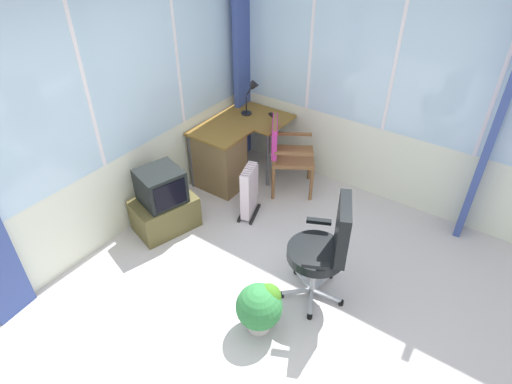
# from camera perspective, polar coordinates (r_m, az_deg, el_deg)

# --- Properties ---
(ground) EXTENTS (5.43, 4.81, 0.06)m
(ground) POSITION_cam_1_polar(r_m,az_deg,el_deg) (3.93, 1.70, -16.33)
(ground) COLOR beige
(north_window_panel) EXTENTS (4.43, 0.07, 2.70)m
(north_window_panel) POSITION_cam_1_polar(r_m,az_deg,el_deg) (4.17, -20.96, 9.14)
(north_window_panel) COLOR silver
(north_window_panel) RESTS_ON ground
(east_window_panel) EXTENTS (0.07, 3.81, 2.70)m
(east_window_panel) POSITION_cam_1_polar(r_m,az_deg,el_deg) (4.78, 17.53, 13.27)
(east_window_panel) COLOR silver
(east_window_panel) RESTS_ON ground
(curtain_corner) EXTENTS (0.35, 0.09, 2.60)m
(curtain_corner) POSITION_cam_1_polar(r_m,az_deg,el_deg) (5.46, -1.67, 17.14)
(curtain_corner) COLOR #3A4D8F
(curtain_corner) RESTS_ON ground
(curtain_east_far) EXTENTS (0.35, 0.09, 2.60)m
(curtain_east_far) POSITION_cam_1_polar(r_m,az_deg,el_deg) (4.56, 29.41, 8.36)
(curtain_east_far) COLOR #3A4D8F
(curtain_east_far) RESTS_ON ground
(desk) EXTENTS (1.14, 0.82, 0.73)m
(desk) POSITION_cam_1_polar(r_m,az_deg,el_deg) (5.16, -4.62, 4.63)
(desk) COLOR brown
(desk) RESTS_ON ground
(desk_lamp) EXTENTS (0.22, 0.19, 0.42)m
(desk_lamp) POSITION_cam_1_polar(r_m,az_deg,el_deg) (5.29, -0.36, 13.13)
(desk_lamp) COLOR black
(desk_lamp) RESTS_ON desk
(tv_remote) EXTENTS (0.11, 0.15, 0.02)m
(tv_remote) POSITION_cam_1_polar(r_m,az_deg,el_deg) (5.31, 2.28, 10.05)
(tv_remote) COLOR black
(tv_remote) RESTS_ON desk
(wooden_armchair) EXTENTS (0.66, 0.66, 0.90)m
(wooden_armchair) POSITION_cam_1_polar(r_m,az_deg,el_deg) (4.99, 3.56, 5.94)
(wooden_armchair) COLOR brown
(wooden_armchair) RESTS_ON ground
(office_chair) EXTENTS (0.63, 0.57, 1.06)m
(office_chair) POSITION_cam_1_polar(r_m,az_deg,el_deg) (3.66, 9.33, -6.97)
(office_chair) COLOR #B7B7BF
(office_chair) RESTS_ON ground
(tv_on_stand) EXTENTS (0.74, 0.60, 0.73)m
(tv_on_stand) POSITION_cam_1_polar(r_m,az_deg,el_deg) (4.62, -12.14, -1.50)
(tv_on_stand) COLOR brown
(tv_on_stand) RESTS_ON ground
(space_heater) EXTENTS (0.41, 0.27, 0.61)m
(space_heater) POSITION_cam_1_polar(r_m,az_deg,el_deg) (4.72, -0.85, 0.18)
(space_heater) COLOR silver
(space_heater) RESTS_ON ground
(potted_plant) EXTENTS (0.39, 0.39, 0.46)m
(potted_plant) POSITION_cam_1_polar(r_m,az_deg,el_deg) (3.63, 0.57, -14.89)
(potted_plant) COLOR silver
(potted_plant) RESTS_ON ground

